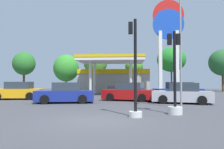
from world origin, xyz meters
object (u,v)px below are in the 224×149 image
object	(u,v)px
car_1	(182,94)
car_3	(129,92)
station_pole_sign	(168,34)
car_4	(178,91)
car_2	(65,94)
tree_2	(96,63)
tree_3	(134,67)
tree_5	(223,63)
corner_streetlamp	(181,37)
car_0	(18,91)
tree_4	(171,60)
traffic_signal_1	(175,87)
traffic_signal_0	(135,81)
tree_0	(24,64)
tree_1	(66,68)

from	to	relation	value
car_1	car_3	world-z (taller)	car_3
station_pole_sign	car_4	distance (m)	9.21
car_2	tree_2	distance (m)	20.66
tree_2	tree_3	xyz separation A→B (m)	(6.61, 1.32, -0.58)
tree_5	corner_streetlamp	distance (m)	28.14
car_0	tree_4	world-z (taller)	tree_4
car_4	tree_5	bearing A→B (deg)	56.26
car_3	corner_streetlamp	distance (m)	7.44
car_1	car_3	size ratio (longest dim) A/B	0.98
tree_2	car_3	bearing A→B (deg)	-72.52
car_2	traffic_signal_1	bearing A→B (deg)	-37.29
station_pole_sign	traffic_signal_1	bearing A→B (deg)	-99.35
traffic_signal_0	tree_0	bearing A→B (deg)	124.43
car_3	tree_2	bearing A→B (deg)	107.48
tree_4	car_2	bearing A→B (deg)	-120.71
tree_0	tree_1	distance (m)	7.51
tree_2	tree_3	bearing A→B (deg)	11.31
car_2	traffic_signal_0	bearing A→B (deg)	-51.39
tree_1	car_3	bearing A→B (deg)	-60.21
traffic_signal_0	car_1	bearing A→B (deg)	60.62
car_3	tree_3	distance (m)	19.49
car_0	corner_streetlamp	bearing A→B (deg)	-24.92
car_1	traffic_signal_1	size ratio (longest dim) A/B	1.11
car_0	car_2	size ratio (longest dim) A/B	1.02
tree_0	car_2	bearing A→B (deg)	-56.96
car_4	corner_streetlamp	xyz separation A→B (m)	(-1.59, -8.13, 3.64)
car_2	traffic_signal_1	xyz separation A→B (m)	(7.28, -5.55, 0.65)
car_4	tree_2	distance (m)	18.97
station_pole_sign	tree_1	distance (m)	19.98
tree_2	tree_4	size ratio (longest dim) A/B	0.89
traffic_signal_1	corner_streetlamp	size ratio (longest dim) A/B	0.58
car_2	tree_5	xyz separation A→B (m)	(21.07, 21.82, 4.23)
car_3	tree_2	world-z (taller)	tree_2
car_3	tree_4	bearing A→B (deg)	68.25
station_pole_sign	tree_4	bearing A→B (deg)	77.06
tree_1	tree_3	distance (m)	12.26
station_pole_sign	tree_1	bearing A→B (deg)	145.88
traffic_signal_1	traffic_signal_0	bearing A→B (deg)	-154.17
car_0	tree_0	bearing A→B (deg)	114.61
car_0	car_3	size ratio (longest dim) A/B	1.02
traffic_signal_0	tree_1	bearing A→B (deg)	111.90
traffic_signal_1	tree_3	distance (m)	27.29
car_0	tree_1	distance (m)	19.21
car_0	traffic_signal_1	bearing A→B (deg)	-34.29
tree_4	station_pole_sign	bearing A→B (deg)	-102.94
car_0	car_4	bearing A→B (deg)	6.59
car_1	car_2	bearing A→B (deg)	-178.34
car_1	tree_1	xyz separation A→B (m)	(-15.33, 21.80, 3.45)
car_0	tree_3	distance (m)	21.96
tree_3	corner_streetlamp	xyz separation A→B (m)	(2.23, -24.76, 0.14)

